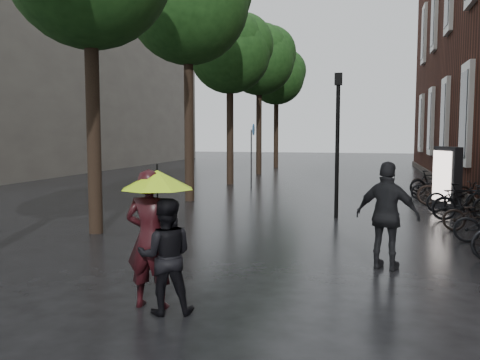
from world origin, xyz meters
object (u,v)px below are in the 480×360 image
(person_black, at_px, (166,256))
(parked_bicycles, at_px, (457,200))
(pedestrian_walking, at_px, (387,216))
(lamp_post, at_px, (338,131))
(person_burgundy, at_px, (150,239))
(ad_lightbox, at_px, (447,178))

(person_black, bearing_deg, parked_bicycles, -137.32)
(pedestrian_walking, relative_size, lamp_post, 0.47)
(person_burgundy, xyz_separation_m, parked_bicycles, (5.35, 9.26, -0.48))
(person_black, relative_size, parked_bicycles, 0.11)
(pedestrian_walking, xyz_separation_m, parked_bicycles, (2.19, 6.48, -0.48))
(parked_bicycles, bearing_deg, ad_lightbox, 94.80)
(person_black, distance_m, lamp_post, 8.53)
(ad_lightbox, relative_size, lamp_post, 0.49)
(pedestrian_walking, height_order, lamp_post, lamp_post)
(pedestrian_walking, distance_m, ad_lightbox, 8.12)
(person_burgundy, distance_m, parked_bicycles, 10.71)
(person_black, distance_m, parked_bicycles, 10.70)
(person_burgundy, xyz_separation_m, lamp_post, (2.01, 8.02, 1.48))
(person_black, relative_size, ad_lightbox, 0.78)
(person_burgundy, bearing_deg, lamp_post, -105.54)
(parked_bicycles, bearing_deg, lamp_post, -159.63)
(person_black, relative_size, pedestrian_walking, 0.81)
(pedestrian_walking, xyz_separation_m, lamp_post, (-1.15, 5.24, 1.48))
(person_burgundy, distance_m, pedestrian_walking, 4.21)
(person_black, height_order, pedestrian_walking, pedestrian_walking)
(person_black, xyz_separation_m, lamp_post, (1.73, 8.18, 1.66))
(lamp_post, bearing_deg, parked_bicycles, 20.37)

